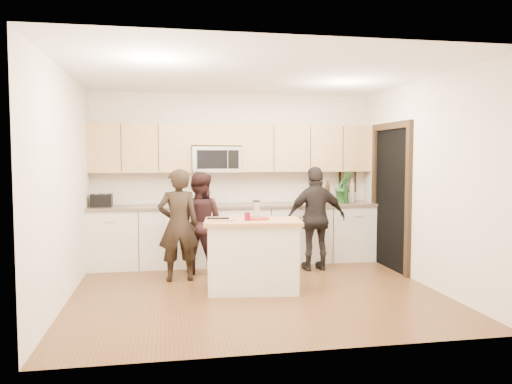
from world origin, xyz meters
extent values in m
plane|color=brown|center=(0.00, 0.00, 0.00)|extent=(4.50, 4.50, 0.00)
cube|color=beige|center=(0.00, 2.00, 1.35)|extent=(4.50, 0.02, 2.70)
cube|color=beige|center=(0.00, -2.00, 1.35)|extent=(4.50, 0.02, 2.70)
cube|color=beige|center=(-2.25, 0.00, 1.35)|extent=(0.02, 4.00, 2.70)
cube|color=beige|center=(2.25, 0.00, 1.35)|extent=(0.02, 4.00, 2.70)
cube|color=white|center=(0.00, 0.00, 2.70)|extent=(4.50, 4.00, 0.02)
cube|color=beige|center=(0.00, 1.69, 0.45)|extent=(4.50, 0.62, 0.90)
cube|color=#7D6753|center=(0.00, 1.68, 0.92)|extent=(4.50, 0.66, 0.04)
cube|color=tan|center=(-1.48, 1.83, 1.83)|extent=(1.55, 0.33, 0.75)
cube|color=tan|center=(1.17, 1.83, 1.83)|extent=(2.17, 0.33, 0.75)
cube|color=tan|center=(-0.31, 1.83, 2.04)|extent=(0.78, 0.33, 0.33)
cube|color=silver|center=(-0.31, 1.80, 1.65)|extent=(0.76, 0.40, 0.40)
cube|color=black|center=(-0.39, 1.60, 1.65)|extent=(0.47, 0.01, 0.29)
cube|color=black|center=(-0.06, 1.60, 1.65)|extent=(0.17, 0.01, 0.29)
cube|color=black|center=(2.24, 0.90, 1.05)|extent=(0.02, 1.05, 2.10)
cube|color=black|center=(2.22, 0.33, 1.05)|extent=(0.06, 0.10, 2.10)
cube|color=black|center=(2.22, 1.48, 1.05)|extent=(0.06, 0.10, 2.10)
cube|color=black|center=(2.22, 0.90, 2.15)|extent=(0.06, 1.25, 0.10)
cube|color=black|center=(1.95, 1.99, 1.28)|extent=(0.30, 0.03, 0.38)
cube|color=tan|center=(1.95, 1.97, 1.28)|extent=(0.24, 0.00, 0.32)
cube|color=white|center=(-0.95, 1.38, 0.70)|extent=(0.34, 0.01, 0.48)
cube|color=white|center=(-0.95, 1.67, 0.94)|extent=(0.34, 0.60, 0.01)
cube|color=beige|center=(-0.03, 0.04, 0.42)|extent=(1.18, 0.78, 0.85)
cube|color=#B57B4B|center=(-0.03, 0.04, 0.88)|extent=(1.28, 0.85, 0.05)
cylinder|color=maroon|center=(0.04, 0.10, 0.91)|extent=(0.31, 0.31, 0.02)
cube|color=silver|center=(0.04, 0.12, 1.02)|extent=(0.07, 0.06, 0.20)
cube|color=black|center=(0.04, 0.12, 1.13)|extent=(0.08, 0.07, 0.02)
cylinder|color=maroon|center=(-0.10, -0.02, 0.95)|extent=(0.07, 0.07, 0.10)
cube|color=#B57B4B|center=(-0.42, 0.01, 0.91)|extent=(0.30, 0.23, 0.02)
cube|color=black|center=(-0.46, 0.05, 0.93)|extent=(0.28, 0.06, 0.02)
cube|color=silver|center=(-0.33, -0.04, 0.92)|extent=(0.19, 0.05, 0.01)
cube|color=black|center=(-2.05, 1.67, 1.04)|extent=(0.31, 0.24, 0.19)
cube|color=silver|center=(-2.12, 1.67, 1.13)|extent=(0.03, 0.17, 0.00)
cube|color=silver|center=(-1.98, 1.67, 1.13)|extent=(0.03, 0.17, 0.00)
cylinder|color=black|center=(1.34, 1.69, 1.11)|extent=(0.06, 0.06, 0.35)
cylinder|color=#3E210B|center=(1.53, 1.77, 1.12)|extent=(0.07, 0.07, 0.35)
cylinder|color=black|center=(1.75, 1.76, 1.12)|extent=(0.07, 0.07, 0.36)
cylinder|color=#3E210B|center=(1.83, 1.72, 1.09)|extent=(0.08, 0.08, 0.29)
cylinder|color=beige|center=(1.97, 1.83, 1.13)|extent=(0.08, 0.08, 0.38)
cylinder|color=black|center=(1.76, 1.51, 1.12)|extent=(0.07, 0.07, 0.35)
imported|color=#31752F|center=(1.78, 1.72, 1.20)|extent=(0.31, 0.26, 0.52)
imported|color=black|center=(-0.93, 0.72, 0.77)|extent=(0.59, 0.41, 1.53)
imported|color=black|center=(-0.62, 1.13, 0.74)|extent=(0.87, 0.78, 1.47)
imported|color=black|center=(1.10, 1.01, 0.77)|extent=(0.92, 0.42, 1.55)
camera|label=1|loc=(-1.09, -6.08, 1.68)|focal=35.00mm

